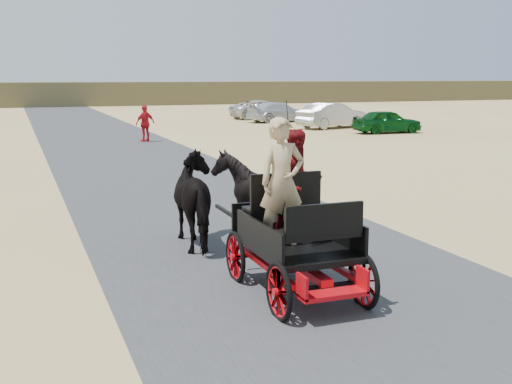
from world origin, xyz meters
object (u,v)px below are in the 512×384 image
object	(u,v)px
car_a	(387,121)
car_d	(263,110)
carriage	(295,268)
car_b	(332,115)
pedestrian	(145,123)
horse_right	(257,196)
car_c	(279,112)
horse_left	(201,200)

from	to	relation	value
car_a	car_d	distance (m)	13.40
carriage	car_b	xyz separation A→B (m)	(14.07, 26.02, 0.38)
pedestrian	car_b	xyz separation A→B (m)	(11.91, 4.03, -0.12)
horse_right	car_d	xyz separation A→B (m)	(12.71, 32.16, -0.18)
horse_right	car_c	size ratio (longest dim) A/B	0.38
horse_left	car_d	bearing A→B (deg)	-113.24
pedestrian	car_a	world-z (taller)	pedestrian
horse_right	horse_left	bearing A→B (deg)	0.00
car_d	car_c	bearing A→B (deg)	174.54
carriage	pedestrian	xyz separation A→B (m)	(2.16, 21.99, 0.50)
horse_left	car_d	world-z (taller)	horse_left
horse_right	car_a	size ratio (longest dim) A/B	0.46
horse_right	pedestrian	size ratio (longest dim) A/B	0.98
horse_left	car_b	xyz separation A→B (m)	(14.62, 23.02, -0.10)
car_b	car_c	bearing A→B (deg)	-7.92
pedestrian	car_c	bearing A→B (deg)	-160.76
horse_right	carriage	bearing A→B (deg)	79.61
carriage	horse_right	xyz separation A→B (m)	(0.55, 3.00, 0.49)
car_b	car_d	distance (m)	9.18
pedestrian	car_b	size ratio (longest dim) A/B	0.38
car_c	car_d	distance (m)	3.36
horse_left	car_c	xyz separation A→B (m)	(13.64, 28.81, -0.19)
car_a	car_d	bearing A→B (deg)	11.94
horse_right	car_b	size ratio (longest dim) A/B	0.38
carriage	pedestrian	size ratio (longest dim) A/B	1.39
carriage	car_a	bearing A→B (deg)	55.12
horse_left	car_b	world-z (taller)	horse_left
carriage	car_b	distance (m)	29.58
pedestrian	horse_right	bearing A→B (deg)	62.50
horse_right	car_a	distance (m)	23.97
carriage	car_a	size ratio (longest dim) A/B	0.64
carriage	horse_left	xyz separation A→B (m)	(-0.55, 3.00, 0.49)
carriage	car_b	world-z (taller)	car_b
carriage	horse_left	size ratio (longest dim) A/B	1.20
horse_left	pedestrian	xyz separation A→B (m)	(2.71, 18.99, 0.02)
carriage	horse_right	distance (m)	3.09
horse_right	car_d	world-z (taller)	horse_right
horse_right	car_d	distance (m)	34.58
car_b	car_c	distance (m)	5.87
carriage	car_c	size ratio (longest dim) A/B	0.53
carriage	car_d	xyz separation A→B (m)	(13.26, 35.16, 0.31)
car_b	car_c	xyz separation A→B (m)	(-0.98, 5.79, -0.09)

